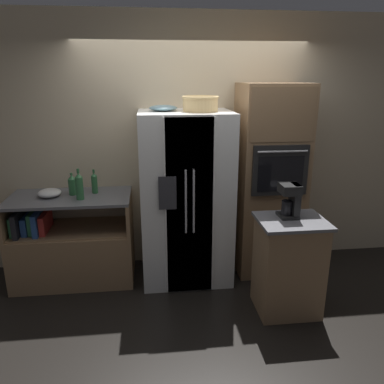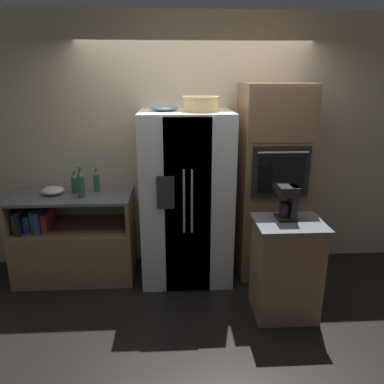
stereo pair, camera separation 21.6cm
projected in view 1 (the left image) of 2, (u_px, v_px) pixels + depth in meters
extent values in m
plane|color=black|center=(197.00, 277.00, 4.17)|extent=(20.00, 20.00, 0.00)
cube|color=beige|center=(192.00, 145.00, 4.24)|extent=(12.00, 0.06, 2.80)
cube|color=#93704C|center=(75.00, 254.00, 4.08)|extent=(1.25, 0.66, 0.58)
cube|color=#93704C|center=(73.00, 229.00, 3.99)|extent=(1.20, 0.61, 0.02)
cube|color=#93704C|center=(11.00, 217.00, 3.88)|extent=(0.04, 0.66, 0.34)
cube|color=#93704C|center=(129.00, 212.00, 4.01)|extent=(0.04, 0.66, 0.34)
cube|color=slate|center=(69.00, 198.00, 3.89)|extent=(1.25, 0.66, 0.03)
cube|color=#337A4C|center=(16.00, 223.00, 3.87)|extent=(0.03, 0.38, 0.20)
cube|color=black|center=(21.00, 220.00, 3.86)|extent=(0.05, 0.49, 0.25)
cube|color=#284C8E|center=(28.00, 223.00, 3.88)|extent=(0.06, 0.35, 0.18)
cube|color=#337A4C|center=(34.00, 221.00, 3.88)|extent=(0.05, 0.32, 0.22)
cube|color=#284C8E|center=(40.00, 220.00, 3.89)|extent=(0.05, 0.44, 0.23)
cube|color=#B72D28|center=(46.00, 221.00, 3.90)|extent=(0.05, 0.37, 0.20)
cube|color=white|center=(186.00, 198.00, 3.98)|extent=(0.94, 0.75, 1.81)
cube|color=white|center=(189.00, 210.00, 3.62)|extent=(0.46, 0.02, 1.77)
cube|color=white|center=(190.00, 210.00, 3.62)|extent=(0.46, 0.02, 1.77)
cylinder|color=#B2B2B7|center=(186.00, 202.00, 3.56)|extent=(0.02, 0.02, 0.63)
cylinder|color=#B2B2B7|center=(194.00, 202.00, 3.57)|extent=(0.02, 0.02, 0.63)
cube|color=#2D2D33|center=(167.00, 193.00, 3.53)|extent=(0.17, 0.01, 0.33)
cube|color=#93704C|center=(269.00, 181.00, 4.11)|extent=(0.70, 0.62, 2.08)
cube|color=black|center=(280.00, 171.00, 3.74)|extent=(0.57, 0.04, 0.51)
cube|color=black|center=(281.00, 174.00, 3.73)|extent=(0.47, 0.01, 0.36)
cylinder|color=#B2B2B7|center=(283.00, 152.00, 3.65)|extent=(0.50, 0.02, 0.02)
cube|color=olive|center=(284.00, 115.00, 3.59)|extent=(0.65, 0.01, 0.52)
cube|color=#93704C|center=(288.00, 267.00, 3.47)|extent=(0.56, 0.47, 0.89)
cube|color=slate|center=(292.00, 221.00, 3.34)|extent=(0.60, 0.51, 0.03)
cylinder|color=tan|center=(200.00, 104.00, 3.67)|extent=(0.34, 0.34, 0.14)
torus|color=tan|center=(200.00, 97.00, 3.65)|extent=(0.36, 0.36, 0.03)
ellipsoid|color=#668C99|center=(163.00, 108.00, 3.73)|extent=(0.28, 0.28, 0.06)
cylinder|color=#33723F|center=(80.00, 188.00, 3.76)|extent=(0.08, 0.08, 0.23)
cone|color=#33723F|center=(78.00, 175.00, 3.72)|extent=(0.08, 0.08, 0.04)
cylinder|color=#33723F|center=(78.00, 171.00, 3.71)|extent=(0.03, 0.03, 0.05)
cylinder|color=#33723F|center=(72.00, 187.00, 3.92)|extent=(0.08, 0.08, 0.17)
cone|color=#33723F|center=(72.00, 177.00, 3.89)|extent=(0.08, 0.08, 0.04)
cylinder|color=#33723F|center=(71.00, 174.00, 3.88)|extent=(0.03, 0.03, 0.02)
cylinder|color=#33723F|center=(95.00, 185.00, 3.97)|extent=(0.06, 0.06, 0.19)
cone|color=#33723F|center=(94.00, 174.00, 3.94)|extent=(0.06, 0.06, 0.03)
cylinder|color=#33723F|center=(94.00, 171.00, 3.93)|extent=(0.02, 0.02, 0.04)
ellipsoid|color=white|center=(50.00, 193.00, 3.86)|extent=(0.24, 0.24, 0.08)
cube|color=black|center=(288.00, 216.00, 3.40)|extent=(0.17, 0.19, 0.02)
cylinder|color=black|center=(287.00, 208.00, 3.37)|extent=(0.10, 0.10, 0.13)
cube|color=black|center=(295.00, 200.00, 3.36)|extent=(0.06, 0.16, 0.31)
cube|color=black|center=(290.00, 189.00, 3.32)|extent=(0.17, 0.19, 0.09)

